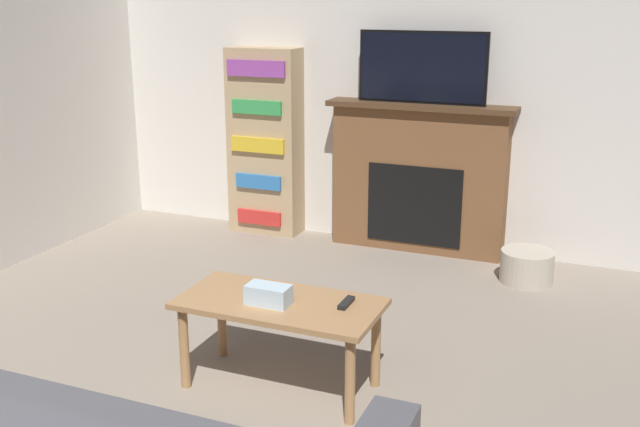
# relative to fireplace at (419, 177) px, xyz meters

# --- Properties ---
(wall_back) EXTENTS (6.19, 0.06, 2.70)m
(wall_back) POSITION_rel_fireplace_xyz_m (-0.12, 0.14, 0.76)
(wall_back) COLOR silver
(wall_back) RESTS_ON ground_plane
(fireplace) EXTENTS (1.46, 0.28, 1.17)m
(fireplace) POSITION_rel_fireplace_xyz_m (0.00, 0.00, 0.00)
(fireplace) COLOR brown
(fireplace) RESTS_ON ground_plane
(tv) EXTENTS (0.98, 0.03, 0.54)m
(tv) POSITION_rel_fireplace_xyz_m (-0.00, -0.02, 0.85)
(tv) COLOR black
(tv) RESTS_ON fireplace
(coffee_table) EXTENTS (1.03, 0.51, 0.48)m
(coffee_table) POSITION_rel_fireplace_xyz_m (-0.07, -2.41, -0.18)
(coffee_table) COLOR #A87A4C
(coffee_table) RESTS_ON ground_plane
(tissue_box) EXTENTS (0.22, 0.12, 0.10)m
(tissue_box) POSITION_rel_fireplace_xyz_m (-0.10, -2.46, -0.06)
(tissue_box) COLOR silver
(tissue_box) RESTS_ON coffee_table
(remote_control) EXTENTS (0.04, 0.15, 0.02)m
(remote_control) POSITION_rel_fireplace_xyz_m (0.26, -2.32, -0.10)
(remote_control) COLOR black
(remote_control) RESTS_ON coffee_table
(bookshelf) EXTENTS (0.60, 0.29, 1.55)m
(bookshelf) POSITION_rel_fireplace_xyz_m (-1.32, -0.02, 0.19)
(bookshelf) COLOR tan
(bookshelf) RESTS_ON ground_plane
(storage_basket) EXTENTS (0.37, 0.37, 0.23)m
(storage_basket) POSITION_rel_fireplace_xyz_m (0.91, -0.40, -0.47)
(storage_basket) COLOR #BCB29E
(storage_basket) RESTS_ON ground_plane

